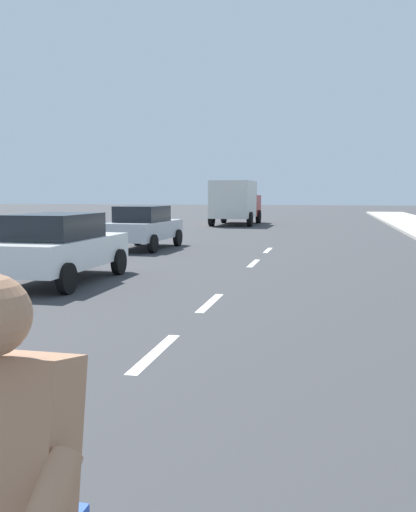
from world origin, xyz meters
TOP-DOWN VIEW (x-y plane):
  - ground_plane at (0.00, 20.00)m, footprint 160.00×160.00m
  - lane_stripe_2 at (0.00, 8.96)m, footprint 0.16×1.80m
  - lane_stripe_3 at (0.00, 12.28)m, footprint 0.16×1.80m
  - lane_stripe_4 at (0.00, 18.28)m, footprint 0.16×1.80m
  - lane_stripe_5 at (0.00, 22.08)m, footprint 0.16×1.80m
  - parked_car_white at (-3.86, 13.89)m, footprint 1.93×4.12m
  - parked_car_silver at (-4.48, 21.64)m, footprint 2.00×4.03m
  - delivery_truck at (-3.82, 37.91)m, footprint 2.72×6.26m

SIDE VIEW (x-z plane):
  - ground_plane at x=0.00m, z-range 0.00..0.00m
  - lane_stripe_2 at x=0.00m, z-range 0.00..0.01m
  - lane_stripe_3 at x=0.00m, z-range 0.00..0.01m
  - lane_stripe_4 at x=0.00m, z-range 0.00..0.01m
  - lane_stripe_5 at x=0.00m, z-range 0.00..0.01m
  - parked_car_silver at x=-4.48m, z-range 0.05..1.62m
  - parked_car_white at x=-3.86m, z-range 0.05..1.62m
  - delivery_truck at x=-3.82m, z-range 0.10..2.90m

